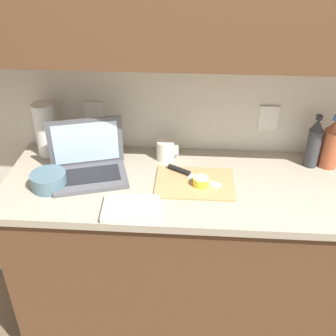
# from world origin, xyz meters

# --- Properties ---
(ground_plane) EXTENTS (12.00, 12.00, 0.00)m
(ground_plane) POSITION_xyz_m (0.00, 0.00, 0.00)
(ground_plane) COLOR brown
(ground_plane) RESTS_ON ground
(wall_back) EXTENTS (5.20, 0.38, 2.60)m
(wall_back) POSITION_xyz_m (-0.00, 0.23, 1.56)
(wall_back) COLOR silver
(wall_back) RESTS_ON ground_plane
(counter_unit) EXTENTS (2.06, 0.60, 0.92)m
(counter_unit) POSITION_xyz_m (0.02, 0.00, 0.47)
(counter_unit) COLOR brown
(counter_unit) RESTS_ON ground_plane
(laptop) EXTENTS (0.37, 0.31, 0.24)m
(laptop) POSITION_xyz_m (-0.66, 0.04, 0.98)
(laptop) COLOR #515156
(laptop) RESTS_ON counter_unit
(cutting_board) EXTENTS (0.34, 0.24, 0.01)m
(cutting_board) POSITION_xyz_m (-0.19, -0.01, 0.93)
(cutting_board) COLOR tan
(cutting_board) RESTS_ON counter_unit
(knife) EXTENTS (0.24, 0.16, 0.02)m
(knife) POSITION_xyz_m (-0.23, 0.06, 0.94)
(knife) COLOR silver
(knife) RESTS_ON cutting_board
(lemon_half_cut) EXTENTS (0.07, 0.07, 0.04)m
(lemon_half_cut) POSITION_xyz_m (-0.16, -0.02, 0.95)
(lemon_half_cut) COLOR yellow
(lemon_half_cut) RESTS_ON cutting_board
(bottle_green_soda) EXTENTS (0.08, 0.08, 0.25)m
(bottle_green_soda) POSITION_xyz_m (0.42, 0.18, 1.04)
(bottle_green_soda) COLOR #A34C2D
(bottle_green_soda) RESTS_ON counter_unit
(bottle_oil_tall) EXTENTS (0.06, 0.06, 0.25)m
(bottle_oil_tall) POSITION_xyz_m (0.34, 0.18, 1.04)
(bottle_oil_tall) COLOR #333338
(bottle_oil_tall) RESTS_ON counter_unit
(measuring_cup) EXTENTS (0.11, 0.09, 0.09)m
(measuring_cup) POSITION_xyz_m (-0.33, 0.20, 0.97)
(measuring_cup) COLOR silver
(measuring_cup) RESTS_ON counter_unit
(bowl_white) EXTENTS (0.15, 0.15, 0.07)m
(bowl_white) POSITION_xyz_m (-0.81, -0.07, 0.96)
(bowl_white) COLOR slate
(bowl_white) RESTS_ON counter_unit
(paper_towel_roll) EXTENTS (0.10, 0.10, 0.26)m
(paper_towel_roll) POSITION_xyz_m (-0.89, 0.21, 1.05)
(paper_towel_roll) COLOR white
(paper_towel_roll) RESTS_ON counter_unit
(dish_towel) EXTENTS (0.23, 0.17, 0.02)m
(dish_towel) POSITION_xyz_m (-0.44, -0.21, 0.93)
(dish_towel) COLOR silver
(dish_towel) RESTS_ON counter_unit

